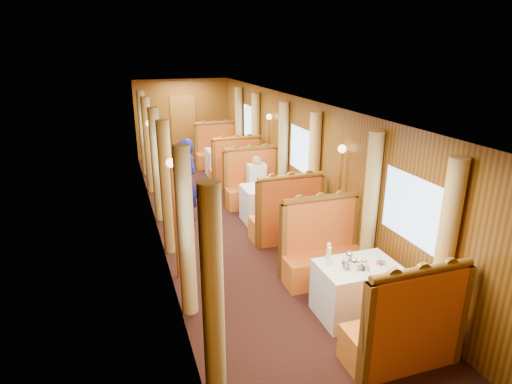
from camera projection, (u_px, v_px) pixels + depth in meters
name	position (u px, v px, depth m)	size (l,w,h in m)	color
floor	(234.00, 225.00, 8.79)	(3.00, 12.00, 0.01)	black
ceiling	(231.00, 101.00, 7.98)	(3.00, 12.00, 0.01)	silver
wall_far	(183.00, 119.00, 13.77)	(3.00, 2.50, 0.01)	brown
wall_near	(460.00, 383.00, 3.00)	(3.00, 2.50, 0.01)	brown
wall_left	(155.00, 173.00, 7.94)	(12.00, 2.50, 0.01)	brown
wall_right	(302.00, 160.00, 8.83)	(12.00, 2.50, 0.01)	brown
doorway_far	(184.00, 127.00, 13.82)	(0.80, 0.04, 2.00)	brown
table_near	(356.00, 290.00, 5.75)	(1.05, 0.72, 0.75)	white
banquette_near_fwd	(404.00, 332.00, 4.83)	(1.30, 0.55, 1.34)	#BD3915
banquette_near_aft	(322.00, 254.00, 6.65)	(1.30, 0.55, 1.34)	#BD3915
table_mid	(268.00, 203.00, 8.89)	(1.05, 0.72, 0.75)	white
banquette_mid_fwd	(287.00, 219.00, 7.97)	(1.30, 0.55, 1.34)	#BD3915
banquette_mid_aft	(253.00, 187.00, 9.79)	(1.30, 0.55, 1.34)	#BD3915
table_far	(226.00, 162.00, 12.03)	(1.05, 0.72, 0.75)	white
banquette_far_fwd	(235.00, 170.00, 11.11)	(1.30, 0.55, 1.34)	#BD3915
banquette_far_aft	(217.00, 152.00, 12.93)	(1.30, 0.55, 1.34)	#BD3915
tea_tray	(356.00, 267.00, 5.57)	(0.34, 0.26, 0.01)	silver
teapot_left	(354.00, 266.00, 5.46)	(0.18, 0.13, 0.14)	silver
teapot_right	(364.00, 264.00, 5.53)	(0.14, 0.10, 0.11)	silver
teapot_back	(349.00, 259.00, 5.64)	(0.17, 0.12, 0.13)	silver
fruit_plate	(381.00, 263.00, 5.63)	(0.20, 0.20, 0.05)	white
cup_inboard	(329.00, 258.00, 5.58)	(0.08, 0.08, 0.26)	white
cup_outboard	(328.00, 254.00, 5.70)	(0.08, 0.08, 0.26)	white
rose_vase_mid	(270.00, 178.00, 8.69)	(0.06, 0.06, 0.36)	silver
rose_vase_far	(226.00, 143.00, 11.85)	(0.06, 0.06, 0.36)	silver
window_left_near	(187.00, 240.00, 4.73)	(1.20, 0.90, 0.01)	#8BADD9
curtain_left_near_a	(213.00, 297.00, 4.16)	(0.22, 0.22, 2.35)	tan
curtain_left_near_b	(186.00, 233.00, 5.56)	(0.22, 0.22, 2.35)	tan
window_right_near	(412.00, 209.00, 5.62)	(1.20, 0.90, 0.01)	#8BADD9
curtain_right_near_a	(444.00, 255.00, 4.98)	(0.22, 0.22, 2.35)	tan
curtain_right_near_b	(370.00, 209.00, 6.38)	(0.22, 0.22, 2.35)	tan
window_left_mid	(155.00, 162.00, 7.88)	(1.20, 0.90, 0.01)	#8BADD9
curtain_left_mid_a	(167.00, 189.00, 7.30)	(0.22, 0.22, 2.35)	tan
curtain_left_mid_b	(157.00, 166.00, 8.70)	(0.22, 0.22, 2.35)	tan
window_right_mid	(302.00, 150.00, 8.76)	(1.20, 0.90, 0.01)	#8BADD9
curtain_right_mid_a	(314.00, 174.00, 8.12)	(0.22, 0.22, 2.35)	tan
curtain_right_mid_b	(283.00, 155.00, 9.52)	(0.22, 0.22, 2.35)	tan
window_left_far	(141.00, 129.00, 11.02)	(1.20, 0.90, 0.01)	#8BADD9
curtain_left_far_a	(149.00, 145.00, 10.44)	(0.22, 0.22, 2.35)	tan
curtain_left_far_b	(144.00, 134.00, 11.84)	(0.22, 0.22, 2.35)	tan
window_right_far	(250.00, 123.00, 11.90)	(1.20, 0.90, 0.01)	#8BADD9
curtain_right_far_a	(256.00, 138.00, 11.26)	(0.22, 0.22, 2.35)	tan
curtain_right_far_b	(239.00, 128.00, 12.66)	(0.22, 0.22, 2.35)	tan
sconce_left_fore	(173.00, 195.00, 6.35)	(0.14, 0.14, 1.95)	#BF8C3F
sconce_right_fore	(340.00, 178.00, 7.19)	(0.14, 0.14, 1.95)	#BF8C3F
sconce_left_aft	(151.00, 145.00, 9.49)	(0.14, 0.14, 1.95)	#BF8C3F
sconce_right_aft	(269.00, 137.00, 10.33)	(0.14, 0.14, 1.95)	#BF8C3F
steward	(187.00, 180.00, 8.78)	(0.63, 0.41, 1.72)	navy
passenger	(257.00, 177.00, 9.43)	(0.40, 0.44, 0.76)	beige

